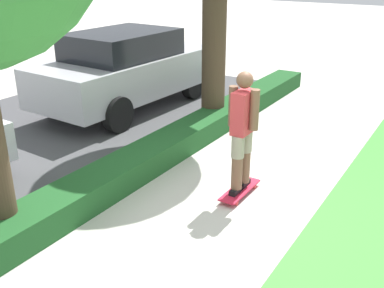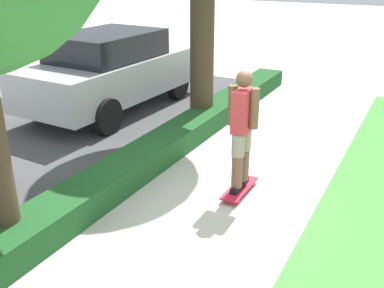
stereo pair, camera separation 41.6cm
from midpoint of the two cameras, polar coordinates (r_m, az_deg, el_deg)
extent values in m
plane|color=#BCB7AD|center=(5.79, 5.99, -8.72)|extent=(60.00, 60.00, 0.00)
cube|color=#474749|center=(8.31, -20.76, -0.11)|extent=(12.85, 5.00, 0.01)
cube|color=#1E5123|center=(6.47, -6.69, -3.39)|extent=(12.85, 0.60, 0.36)
cube|color=red|center=(6.20, 8.02, -5.82)|extent=(0.82, 0.24, 0.02)
cylinder|color=red|center=(6.42, 9.78, -5.33)|extent=(0.06, 0.04, 0.06)
cylinder|color=red|center=(6.48, 8.32, -4.95)|extent=(0.06, 0.04, 0.06)
cylinder|color=red|center=(5.96, 7.65, -7.47)|extent=(0.06, 0.04, 0.06)
cylinder|color=red|center=(6.03, 6.09, -7.03)|extent=(0.06, 0.04, 0.06)
cube|color=black|center=(6.08, 7.58, -5.88)|extent=(0.26, 0.09, 0.07)
cylinder|color=brown|center=(5.90, 7.78, -2.36)|extent=(0.15, 0.15, 0.75)
cylinder|color=gray|center=(5.81, 7.90, -0.33)|extent=(0.17, 0.17, 0.30)
cube|color=black|center=(6.27, 8.49, -5.03)|extent=(0.26, 0.09, 0.07)
cylinder|color=brown|center=(6.09, 8.70, -1.59)|extent=(0.15, 0.15, 0.75)
cylinder|color=gray|center=(6.01, 8.83, 0.39)|extent=(0.17, 0.17, 0.30)
cube|color=#C6383D|center=(5.76, 8.61, 3.99)|extent=(0.36, 0.20, 0.56)
cylinder|color=brown|center=(5.69, 10.02, 4.25)|extent=(0.12, 0.12, 0.52)
cylinder|color=brown|center=(5.80, 7.29, 4.78)|extent=(0.12, 0.12, 0.52)
sphere|color=brown|center=(5.64, 8.85, 8.02)|extent=(0.21, 0.21, 0.21)
cylinder|color=#423323|center=(8.39, 4.30, 14.07)|extent=(0.44, 0.44, 3.55)
cube|color=#B7B7BC|center=(9.70, -6.92, 8.79)|extent=(4.26, 1.94, 0.77)
cube|color=black|center=(9.48, -7.59, 12.44)|extent=(2.24, 1.65, 0.52)
cylinder|color=black|center=(10.37, 1.30, 7.63)|extent=(0.68, 0.21, 0.68)
cylinder|color=black|center=(11.28, -5.91, 8.73)|extent=(0.68, 0.21, 0.68)
cylinder|color=black|center=(8.35, -8.02, 3.71)|extent=(0.68, 0.21, 0.68)
cylinder|color=black|center=(9.45, -15.68, 5.31)|extent=(0.68, 0.21, 0.68)
camera|label=1|loc=(0.21, 92.02, -0.83)|focal=42.00mm
camera|label=2|loc=(0.21, -87.98, 0.83)|focal=42.00mm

